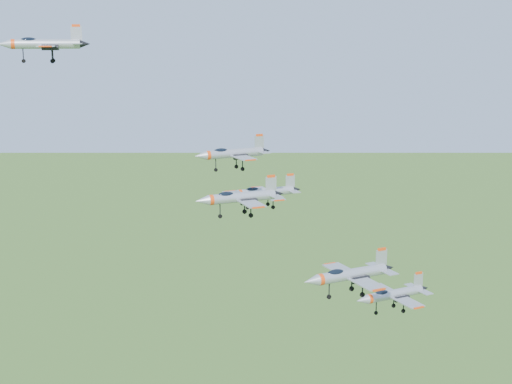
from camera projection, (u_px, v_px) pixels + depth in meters
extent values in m
cylinder|color=#9A9EA5|center=(46.00, 44.00, 102.93)|extent=(9.68, 1.88, 1.39)
cone|color=#9A9EA5|center=(4.00, 44.00, 101.68)|extent=(1.99, 1.49, 1.39)
cone|color=black|center=(85.00, 44.00, 104.13)|extent=(1.56, 1.26, 1.18)
ellipsoid|color=black|center=(28.00, 40.00, 102.31)|extent=(2.40, 1.12, 0.88)
cube|color=#9A9EA5|center=(46.00, 46.00, 100.18)|extent=(2.70, 4.83, 0.15)
cube|color=#9A9EA5|center=(48.00, 46.00, 105.88)|extent=(2.70, 4.83, 0.15)
cube|color=#9A9EA5|center=(76.00, 34.00, 103.57)|extent=(1.61, 0.21, 2.25)
cube|color=#DD400F|center=(76.00, 26.00, 103.32)|extent=(1.18, 0.21, 0.37)
cylinder|color=#9A9EA5|center=(234.00, 153.00, 101.42)|extent=(8.78, 2.79, 1.26)
cone|color=#9A9EA5|center=(200.00, 156.00, 99.18)|extent=(1.94, 1.55, 1.26)
cone|color=black|center=(266.00, 151.00, 103.58)|extent=(1.52, 1.29, 1.07)
ellipsoid|color=black|center=(221.00, 151.00, 100.41)|extent=(2.25, 1.27, 0.80)
cube|color=#9A9EA5|center=(244.00, 158.00, 99.18)|extent=(2.95, 4.58, 0.14)
cube|color=#9A9EA5|center=(228.00, 152.00, 103.93)|extent=(2.95, 4.58, 0.14)
cube|color=#9A9EA5|center=(259.00, 142.00, 102.85)|extent=(1.45, 0.37, 2.03)
cube|color=#DD400F|center=(259.00, 135.00, 102.62)|extent=(1.07, 0.32, 0.34)
cylinder|color=#9A9EA5|center=(242.00, 197.00, 84.45)|extent=(8.37, 2.16, 1.20)
cone|color=#9A9EA5|center=(202.00, 201.00, 82.59)|extent=(1.79, 1.38, 1.20)
cone|color=black|center=(279.00, 194.00, 86.24)|extent=(1.40, 1.16, 1.02)
ellipsoid|color=black|center=(226.00, 195.00, 83.59)|extent=(2.11, 1.09, 0.76)
cube|color=#9A9EA5|center=(251.00, 203.00, 82.24)|extent=(2.58, 4.27, 0.13)
cube|color=#9A9EA5|center=(236.00, 195.00, 86.89)|extent=(2.58, 4.27, 0.13)
cube|color=#9A9EA5|center=(271.00, 184.00, 85.60)|extent=(1.38, 0.27, 1.93)
cube|color=#DD400F|center=(271.00, 176.00, 85.38)|extent=(1.02, 0.25, 0.32)
cylinder|color=#9A9EA5|center=(266.00, 192.00, 110.48)|extent=(9.12, 2.01, 1.31)
cone|color=#9A9EA5|center=(233.00, 195.00, 108.64)|extent=(1.90, 1.44, 1.31)
cone|color=black|center=(297.00, 189.00, 112.24)|extent=(1.49, 1.22, 1.11)
ellipsoid|color=black|center=(252.00, 190.00, 109.63)|extent=(2.28, 1.11, 0.83)
cube|color=#9A9EA5|center=(274.00, 197.00, 108.02)|extent=(2.65, 4.59, 0.14)
cube|color=#9A9EA5|center=(261.00, 190.00, 113.18)|extent=(2.65, 4.59, 0.14)
cube|color=#9A9EA5|center=(290.00, 182.00, 111.58)|extent=(1.51, 0.24, 2.11)
cube|color=#DD400F|center=(290.00, 175.00, 111.35)|extent=(1.11, 0.23, 0.35)
cylinder|color=#9A9EA5|center=(352.00, 274.00, 91.54)|extent=(10.17, 3.24, 1.45)
cone|color=#9A9EA5|center=(311.00, 281.00, 88.95)|extent=(2.24, 1.79, 1.45)
cone|color=black|center=(389.00, 268.00, 94.04)|extent=(1.76, 1.50, 1.24)
ellipsoid|color=black|center=(336.00, 273.00, 90.37)|extent=(2.61, 1.47, 0.92)
cube|color=#9A9EA5|center=(367.00, 283.00, 88.95)|extent=(3.41, 5.31, 0.16)
cube|color=#9A9EA5|center=(340.00, 269.00, 94.45)|extent=(3.41, 5.31, 0.16)
cube|color=#9A9EA5|center=(381.00, 258.00, 93.19)|extent=(1.68, 0.43, 2.35)
cube|color=#DD400F|center=(382.00, 249.00, 92.93)|extent=(1.24, 0.37, 0.39)
cylinder|color=#9A9EA5|center=(394.00, 294.00, 109.90)|extent=(10.12, 3.25, 1.45)
cone|color=#9A9EA5|center=(362.00, 300.00, 107.30)|extent=(2.23, 1.79, 1.45)
cone|color=black|center=(424.00, 288.00, 112.40)|extent=(1.76, 1.49, 1.23)
ellipsoid|color=black|center=(382.00, 293.00, 108.72)|extent=(2.60, 1.47, 0.92)
cube|color=#9A9EA5|center=(408.00, 302.00, 107.32)|extent=(3.41, 5.28, 0.16)
cube|color=#9A9EA5|center=(383.00, 289.00, 112.78)|extent=(3.41, 5.28, 0.16)
cube|color=#9A9EA5|center=(418.00, 280.00, 111.55)|extent=(1.67, 0.44, 2.34)
cube|color=#DD400F|center=(419.00, 273.00, 111.29)|extent=(1.23, 0.38, 0.39)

